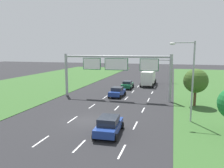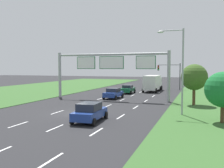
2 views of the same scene
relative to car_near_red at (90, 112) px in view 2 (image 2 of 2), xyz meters
The scene contains 13 objects.
ground_plane 4.50m from the car_near_red, 138.53° to the left, with size 200.00×200.00×0.00m, color #262628.
lane_dashes_inner_left 7.84m from the car_near_red, 130.50° to the left, with size 0.14×44.40×0.01m.
lane_dashes_inner_right 6.19m from the car_near_red, 104.78° to the left, with size 0.14×44.40×0.01m.
lane_dashes_slip 6.29m from the car_near_red, 71.92° to the left, with size 0.14×44.40×0.01m.
car_near_red is the anchor object (origin of this frame).
car_lead_silver 16.27m from the car_near_red, 101.71° to the left, with size 2.25×4.19×1.57m.
car_mid_lane 23.96m from the car_near_red, 97.76° to the left, with size 2.16×4.18×1.54m.
box_truck 29.30m from the car_near_red, 89.30° to the left, with size 2.77×8.23×3.14m.
sign_gantry 15.43m from the car_near_red, 102.31° to the left, with size 17.24×0.44×7.00m.
traffic_light_mast 34.26m from the car_near_red, 84.56° to the left, with size 4.76×0.49×5.60m.
street_lamp 9.96m from the car_near_red, 38.57° to the left, with size 2.61×0.32×8.50m.
roadside_tree_near 11.46m from the car_near_red, 15.45° to the left, with size 3.01×3.01×4.37m.
roadside_tree_mid 15.44m from the car_near_red, 56.50° to the left, with size 3.23×3.23×5.13m.
Camera 2 is at (12.28, -22.62, 4.73)m, focal length 40.00 mm.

